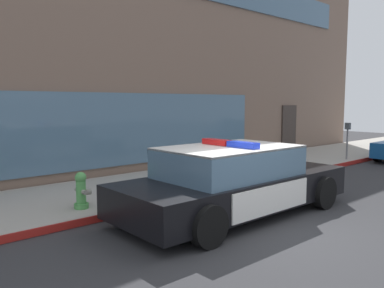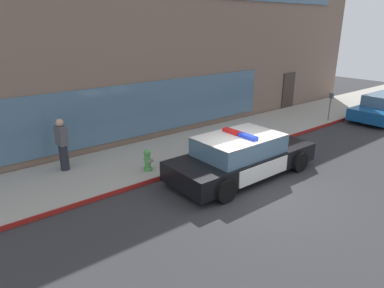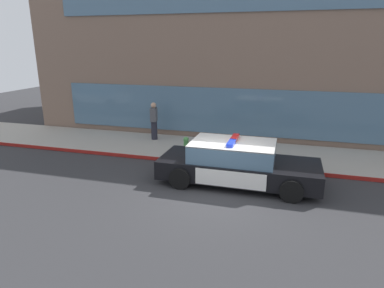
% 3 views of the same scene
% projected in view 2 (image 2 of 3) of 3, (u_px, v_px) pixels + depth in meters
% --- Properties ---
extents(ground, '(48.00, 48.00, 0.00)m').
position_uv_depth(ground, '(255.00, 192.00, 10.04)').
color(ground, '#303033').
extents(sidewalk, '(48.00, 3.27, 0.15)m').
position_uv_depth(sidewalk, '(174.00, 152.00, 12.97)').
color(sidewalk, '#A39E93').
rests_on(sidewalk, ground).
extents(curb_red_paint, '(28.80, 0.04, 0.14)m').
position_uv_depth(curb_red_paint, '(202.00, 165.00, 11.76)').
color(curb_red_paint, maroon).
rests_on(curb_red_paint, ground).
extents(storefront_building, '(24.82, 10.45, 8.62)m').
position_uv_depth(storefront_building, '(121.00, 31.00, 17.65)').
color(storefront_building, '#7A6051').
rests_on(storefront_building, ground).
extents(police_cruiser, '(5.11, 2.18, 1.49)m').
position_uv_depth(police_cruiser, '(242.00, 156.00, 10.90)').
color(police_cruiser, black).
rests_on(police_cruiser, ground).
extents(fire_hydrant, '(0.34, 0.39, 0.73)m').
position_uv_depth(fire_hydrant, '(148.00, 160.00, 11.02)').
color(fire_hydrant, '#4C994C').
rests_on(fire_hydrant, sidewalk).
extents(pedestrian_on_sidewalk, '(0.32, 0.43, 1.71)m').
position_uv_depth(pedestrian_on_sidewalk, '(62.00, 145.00, 10.91)').
color(pedestrian_on_sidewalk, '#23232D').
rests_on(pedestrian_on_sidewalk, sidewalk).
extents(parking_meter, '(0.12, 0.18, 1.34)m').
position_uv_depth(parking_meter, '(330.00, 102.00, 16.66)').
color(parking_meter, slate).
rests_on(parking_meter, sidewalk).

